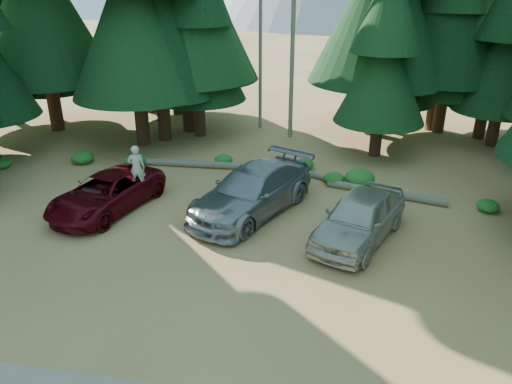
% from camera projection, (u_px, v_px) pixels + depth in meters
% --- Properties ---
extents(ground, '(160.00, 160.00, 0.00)m').
position_uv_depth(ground, '(212.00, 273.00, 15.86)').
color(ground, '#A67146').
rests_on(ground, ground).
extents(forest_belt_north, '(36.00, 7.00, 22.00)m').
position_uv_depth(forest_belt_north, '(277.00, 133.00, 29.33)').
color(forest_belt_north, black).
rests_on(forest_belt_north, ground).
extents(snag_front, '(0.24, 0.24, 12.00)m').
position_uv_depth(snag_front, '(293.00, 28.00, 26.30)').
color(snag_front, '#716B5B').
rests_on(snag_front, ground).
extents(snag_back, '(0.20, 0.20, 10.00)m').
position_uv_depth(snag_back, '(260.00, 43.00, 28.38)').
color(snag_back, '#716B5B').
rests_on(snag_back, ground).
extents(red_pickup, '(3.70, 5.70, 1.46)m').
position_uv_depth(red_pickup, '(106.00, 193.00, 19.73)').
color(red_pickup, '#57070F').
rests_on(red_pickup, ground).
extents(silver_minivan_center, '(4.90, 6.70, 1.80)m').
position_uv_depth(silver_minivan_center, '(252.00, 191.00, 19.46)').
color(silver_minivan_center, gray).
rests_on(silver_minivan_center, ground).
extents(silver_minivan_right, '(3.85, 5.49, 1.73)m').
position_uv_depth(silver_minivan_right, '(359.00, 217.00, 17.49)').
color(silver_minivan_right, '#BCB9A7').
rests_on(silver_minivan_right, ground).
extents(frisbee_player, '(0.79, 0.64, 1.88)m').
position_uv_depth(frisbee_player, '(137.00, 168.00, 19.95)').
color(frisbee_player, beige).
rests_on(frisbee_player, ground).
extents(log_left, '(4.77, 0.52, 0.34)m').
position_uv_depth(log_left, '(193.00, 164.00, 24.26)').
color(log_left, '#716B5B').
rests_on(log_left, ground).
extents(log_mid, '(2.83, 1.69, 0.25)m').
position_uv_depth(log_mid, '(299.00, 171.00, 23.50)').
color(log_mid, '#716B5B').
rests_on(log_mid, ground).
extents(log_right, '(4.98, 1.61, 0.32)m').
position_uv_depth(log_right, '(386.00, 193.00, 21.15)').
color(log_right, '#716B5B').
rests_on(log_right, ground).
extents(shrub_far_left, '(1.09, 1.09, 0.60)m').
position_uv_depth(shrub_far_left, '(82.00, 157.00, 24.70)').
color(shrub_far_left, '#24651E').
rests_on(shrub_far_left, ground).
extents(shrub_left, '(1.05, 1.05, 0.58)m').
position_uv_depth(shrub_left, '(135.00, 160.00, 24.41)').
color(shrub_left, '#24651E').
rests_on(shrub_left, ground).
extents(shrub_center_left, '(0.89, 0.89, 0.49)m').
position_uv_depth(shrub_center_left, '(224.00, 160.00, 24.58)').
color(shrub_center_left, '#24651E').
rests_on(shrub_center_left, ground).
extents(shrub_center_right, '(0.92, 0.92, 0.51)m').
position_uv_depth(shrub_center_right, '(304.00, 164.00, 23.98)').
color(shrub_center_right, '#24651E').
rests_on(shrub_center_right, ground).
extents(shrub_right, '(0.95, 0.95, 0.52)m').
position_uv_depth(shrub_right, '(334.00, 179.00, 22.30)').
color(shrub_right, '#24651E').
rests_on(shrub_right, ground).
extents(shrub_far_right, '(1.34, 1.34, 0.74)m').
position_uv_depth(shrub_far_right, '(360.00, 178.00, 22.12)').
color(shrub_far_right, '#24651E').
rests_on(shrub_far_right, ground).
extents(shrub_edge_west, '(0.92, 0.92, 0.50)m').
position_uv_depth(shrub_edge_west, '(2.00, 163.00, 24.10)').
color(shrub_edge_west, '#24651E').
rests_on(shrub_edge_west, ground).
extents(shrub_edge_east, '(0.87, 0.87, 0.48)m').
position_uv_depth(shrub_edge_east, '(488.00, 206.00, 19.79)').
color(shrub_edge_east, '#24651E').
rests_on(shrub_edge_east, ground).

